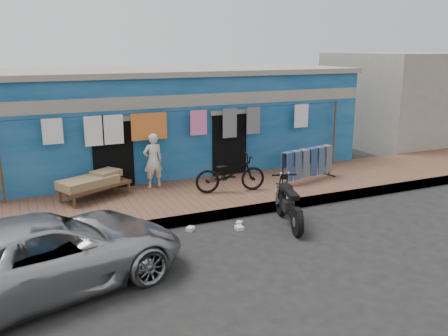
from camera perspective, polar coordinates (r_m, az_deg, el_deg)
ground at (r=10.28m, az=4.65°, el=-8.75°), size 80.00×80.00×0.00m
sidewalk at (r=12.78m, az=-1.85°, el=-3.45°), size 28.00×3.00×0.25m
curb at (r=11.52m, az=0.93°, el=-5.45°), size 28.00×0.10×0.25m
building at (r=16.10m, az=-7.38°, el=5.85°), size 12.20×5.20×3.36m
neighbor_right at (r=21.95m, az=21.48°, el=7.78°), size 6.00×5.00×3.80m
clothesline at (r=13.39m, az=-5.40°, el=4.77°), size 10.06×0.06×2.10m
car at (r=8.61m, az=-20.44°, el=-9.53°), size 5.18×3.37×1.35m
seated_person at (r=13.13m, az=-8.54°, el=0.90°), size 0.59×0.43×1.52m
bicycle at (r=12.63m, az=0.76°, el=-0.18°), size 1.97×1.00×1.22m
motorcycle at (r=11.06m, az=7.82°, el=-4.11°), size 1.50×2.02×1.10m
charpoy at (r=12.61m, az=-15.25°, el=-2.13°), size 2.49×2.24×0.62m
jeans_rack at (r=13.92m, az=9.98°, el=0.45°), size 2.20×1.25×0.98m
litter_a at (r=10.81m, az=-4.06°, el=-7.31°), size 0.24×0.24×0.08m
litter_b at (r=11.12m, az=1.84°, el=-6.66°), size 0.20×0.21×0.08m
litter_c at (r=10.85m, az=1.84°, el=-7.20°), size 0.18×0.21×0.08m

